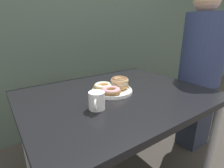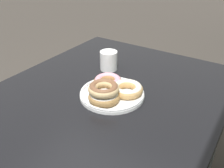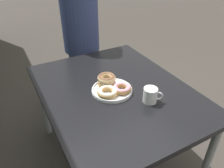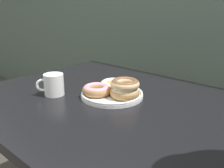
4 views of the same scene
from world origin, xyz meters
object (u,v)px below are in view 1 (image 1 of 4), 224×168
Objects in this scene: dining_table at (117,102)px; coffee_mug at (97,101)px; donut_plate at (113,87)px; person_figure at (201,68)px.

coffee_mug is at bearing -151.20° from dining_table.
person_figure is at bearing -8.60° from donut_plate.
coffee_mug is at bearing -178.34° from person_figure.
coffee_mug reaches higher than donut_plate.
donut_plate is 0.88m from person_figure.
donut_plate is at bearing 36.37° from coffee_mug.
donut_plate is at bearing 171.40° from person_figure.
coffee_mug is 0.08× the size of person_figure.
dining_table is 11.00× the size of coffee_mug.
person_figure is (0.87, -0.13, 0.04)m from donut_plate.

